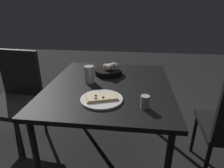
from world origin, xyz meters
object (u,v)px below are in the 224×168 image
object	(u,v)px
chair_far	(16,93)
bread_basket	(109,71)
beer_glass	(89,75)
dining_table	(109,92)
pizza_plate	(102,99)
pepper_shaker	(145,103)

from	to	relation	value
chair_far	bread_basket	bearing A→B (deg)	-87.02
beer_glass	chair_far	distance (m)	0.82
dining_table	beer_glass	distance (m)	0.20
pizza_plate	beer_glass	world-z (taller)	beer_glass
bread_basket	beer_glass	world-z (taller)	beer_glass
pizza_plate	bread_basket	distance (m)	0.48
beer_glass	pepper_shaker	xyz separation A→B (m)	(-0.35, -0.42, -0.02)
pizza_plate	chair_far	world-z (taller)	chair_far
chair_far	dining_table	bearing A→B (deg)	-100.75
bread_basket	dining_table	bearing A→B (deg)	-171.49
pizza_plate	pepper_shaker	xyz separation A→B (m)	(-0.07, -0.27, 0.03)
bread_basket	pepper_shaker	world-z (taller)	bread_basket
beer_glass	pepper_shaker	world-z (taller)	beer_glass
beer_glass	pepper_shaker	size ratio (longest dim) A/B	1.66
dining_table	chair_far	xyz separation A→B (m)	(0.18, 0.92, -0.15)
dining_table	pepper_shaker	size ratio (longest dim) A/B	13.20
dining_table	bread_basket	bearing A→B (deg)	8.51
beer_glass	chair_far	world-z (taller)	chair_far
dining_table	beer_glass	size ratio (longest dim) A/B	7.94
pizza_plate	bread_basket	world-z (taller)	bread_basket
dining_table	pizza_plate	bearing A→B (deg)	176.91
bread_basket	pepper_shaker	bearing A→B (deg)	-152.12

